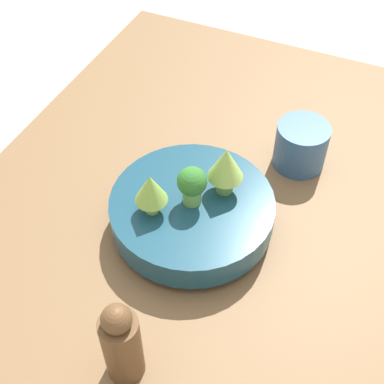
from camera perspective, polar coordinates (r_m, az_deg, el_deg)
The scene contains 8 objects.
ground_plane at distance 0.87m, azimuth -1.17°, elevation -4.20°, with size 6.00×6.00×0.00m, color #ADA89E.
table at distance 0.86m, azimuth -1.19°, elevation -3.55°, with size 1.09×0.71×0.03m.
bowl at distance 0.81m, azimuth 0.00°, elevation -2.10°, with size 0.25×0.25×0.06m.
romanesco_piece_far at distance 0.77m, azimuth 3.64°, elevation 2.81°, with size 0.05×0.05×0.08m.
broccoli_floret_center at distance 0.77m, azimuth 0.00°, elevation 0.84°, with size 0.04×0.04×0.06m.
romanesco_piece_near at distance 0.75m, azimuth -4.43°, elevation 0.26°, with size 0.05×0.05×0.07m.
cup at distance 0.92m, azimuth 11.54°, elevation 4.87°, with size 0.09×0.09×0.08m.
pepper_mill at distance 0.66m, azimuth -7.52°, elevation -15.72°, with size 0.05×0.05×0.14m.
Camera 1 is at (0.48, 0.23, 0.69)m, focal length 50.00 mm.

